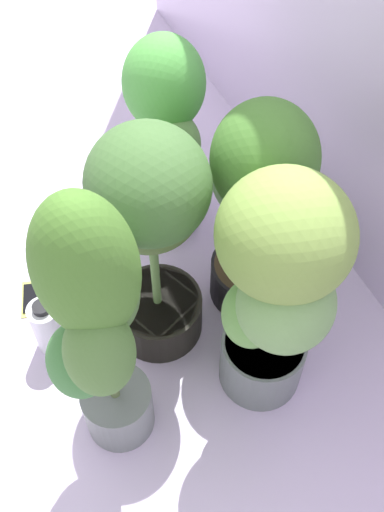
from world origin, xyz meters
TOP-DOWN VIEW (x-y plane):
  - ground_plane at (0.00, 0.00)m, footprint 8.00×8.00m
  - potted_plant_center at (0.03, 0.15)m, footprint 0.42×0.38m
  - potted_plant_back_left at (-0.34, 0.36)m, footprint 0.39×0.35m
  - potted_plant_back_center at (0.03, 0.48)m, footprint 0.45×0.41m
  - potted_plant_front_right at (0.30, -0.09)m, footprint 0.34×0.33m
  - potted_plant_back_right at (0.35, 0.35)m, footprint 0.45×0.45m
  - cell_phone at (-0.23, -0.20)m, footprint 0.16×0.11m
  - nutrient_bottle at (-0.04, -0.19)m, footprint 0.10×0.10m

SIDE VIEW (x-z plane):
  - ground_plane at x=0.00m, z-range 0.00..0.00m
  - cell_phone at x=-0.23m, z-range 0.00..0.01m
  - nutrient_bottle at x=-0.04m, z-range -0.01..0.22m
  - potted_plant_back_left at x=-0.34m, z-range 0.08..0.86m
  - potted_plant_back_center at x=0.03m, z-range 0.08..0.88m
  - potted_plant_center at x=0.03m, z-range 0.09..0.93m
  - potted_plant_back_right at x=0.35m, z-range 0.09..0.96m
  - potted_plant_front_right at x=0.30m, z-range 0.08..1.08m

